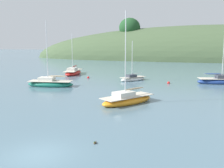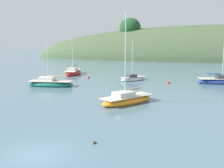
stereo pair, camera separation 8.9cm
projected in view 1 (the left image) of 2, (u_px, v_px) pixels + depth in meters
ground_plane at (38, 155)px, 15.79m from camera, size 400.00×400.00×0.00m
far_shoreline_hill at (218, 59)px, 99.87m from camera, size 150.00×36.00×29.67m
sailboat_yellow_far at (50, 84)px, 40.08m from camera, size 7.35×3.17×10.17m
sailboat_white_near at (220, 81)px, 42.72m from camera, size 7.48×3.73×10.57m
sailboat_teal_outer at (127, 100)px, 28.98m from camera, size 6.09×6.79×10.26m
sailboat_blue_center at (73, 72)px, 54.59m from camera, size 3.07×7.59×8.70m
sailboat_orange_cutter at (133, 79)px, 46.05m from camera, size 4.77×5.04×7.12m
mooring_buoy_outer at (169, 83)px, 42.76m from camera, size 0.44×0.44×0.54m
mooring_buoy_inner at (88, 78)px, 49.04m from camera, size 0.44×0.44×0.54m
duck_lone_left at (95, 143)px, 17.56m from camera, size 0.19×0.42×0.24m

